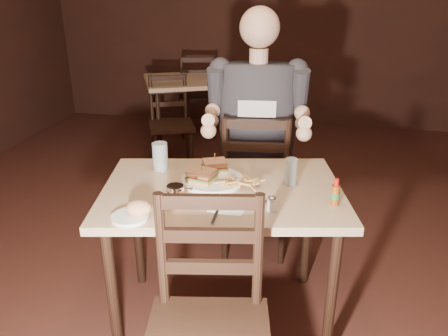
% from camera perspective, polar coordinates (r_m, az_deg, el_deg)
% --- Properties ---
extents(room_shell, '(7.00, 7.00, 7.00)m').
position_cam_1_polar(room_shell, '(2.05, 6.75, 15.33)').
color(room_shell, black).
rests_on(room_shell, ground).
extents(main_table, '(1.25, 0.94, 0.77)m').
position_cam_1_polar(main_table, '(2.12, -0.24, -4.71)').
color(main_table, tan).
rests_on(main_table, ground).
extents(bg_table, '(1.05, 1.05, 0.77)m').
position_cam_1_polar(bg_table, '(4.64, -5.08, 10.42)').
color(bg_table, tan).
rests_on(bg_table, ground).
extents(chair_far, '(0.49, 0.53, 0.97)m').
position_cam_1_polar(chair_far, '(2.83, 4.07, -1.85)').
color(chair_far, black).
rests_on(chair_far, ground).
extents(bg_chair_far, '(0.54, 0.57, 0.94)m').
position_cam_1_polar(bg_chair_far, '(5.20, -3.43, 9.45)').
color(bg_chair_far, black).
rests_on(bg_chair_far, ground).
extents(bg_chair_near, '(0.54, 0.56, 0.88)m').
position_cam_1_polar(bg_chair_near, '(4.19, -6.90, 5.60)').
color(bg_chair_near, black).
rests_on(bg_chair_near, ground).
extents(diner, '(0.65, 0.53, 1.06)m').
position_cam_1_polar(diner, '(2.60, 4.38, 8.64)').
color(diner, '#302E33').
rests_on(diner, chair_far).
extents(dinner_plate, '(0.34, 0.34, 0.02)m').
position_cam_1_polar(dinner_plate, '(2.13, -1.50, -1.71)').
color(dinner_plate, white).
rests_on(dinner_plate, main_table).
extents(sandwich_left, '(0.15, 0.13, 0.10)m').
position_cam_1_polar(sandwich_left, '(2.08, -2.97, -0.51)').
color(sandwich_left, tan).
rests_on(sandwich_left, dinner_plate).
extents(sandwich_right, '(0.14, 0.13, 0.10)m').
position_cam_1_polar(sandwich_right, '(2.19, -1.21, 0.72)').
color(sandwich_right, tan).
rests_on(sandwich_right, dinner_plate).
extents(fries_pile, '(0.27, 0.21, 0.04)m').
position_cam_1_polar(fries_pile, '(2.07, 2.14, -1.69)').
color(fries_pile, '#E3A95F').
rests_on(fries_pile, dinner_plate).
extents(ketchup_dollop, '(0.04, 0.04, 0.01)m').
position_cam_1_polar(ketchup_dollop, '(2.09, 0.99, -1.77)').
color(ketchup_dollop, maroon).
rests_on(ketchup_dollop, dinner_plate).
extents(glass_left, '(0.09, 0.09, 0.15)m').
position_cam_1_polar(glass_left, '(2.28, -8.33, 1.50)').
color(glass_left, silver).
rests_on(glass_left, main_table).
extents(glass_right, '(0.07, 0.07, 0.13)m').
position_cam_1_polar(glass_right, '(2.11, 8.74, -0.50)').
color(glass_right, silver).
rests_on(glass_right, main_table).
extents(hot_sauce, '(0.04, 0.04, 0.12)m').
position_cam_1_polar(hot_sauce, '(1.96, 14.37, -3.01)').
color(hot_sauce, '#78360D').
rests_on(hot_sauce, main_table).
extents(salt_shaker, '(0.04, 0.04, 0.07)m').
position_cam_1_polar(salt_shaker, '(1.86, 6.25, -4.73)').
color(salt_shaker, white).
rests_on(salt_shaker, main_table).
extents(syrup_dispenser, '(0.09, 0.09, 0.10)m').
position_cam_1_polar(syrup_dispenser, '(1.90, -6.34, -3.64)').
color(syrup_dispenser, '#78360D').
rests_on(syrup_dispenser, main_table).
extents(napkin, '(0.17, 0.16, 0.00)m').
position_cam_1_polar(napkin, '(1.91, 0.63, -5.00)').
color(napkin, white).
rests_on(napkin, main_table).
extents(knife, '(0.01, 0.21, 0.00)m').
position_cam_1_polar(knife, '(1.85, -0.92, -5.79)').
color(knife, silver).
rests_on(knife, napkin).
extents(fork, '(0.05, 0.14, 0.00)m').
position_cam_1_polar(fork, '(1.89, 4.80, -5.17)').
color(fork, silver).
rests_on(fork, napkin).
extents(side_plate, '(0.18, 0.18, 0.01)m').
position_cam_1_polar(side_plate, '(1.85, -12.17, -6.37)').
color(side_plate, white).
rests_on(side_plate, main_table).
extents(bread_roll, '(0.12, 0.11, 0.06)m').
position_cam_1_polar(bread_roll, '(1.83, -11.05, -5.15)').
color(bread_roll, tan).
rests_on(bread_roll, side_plate).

